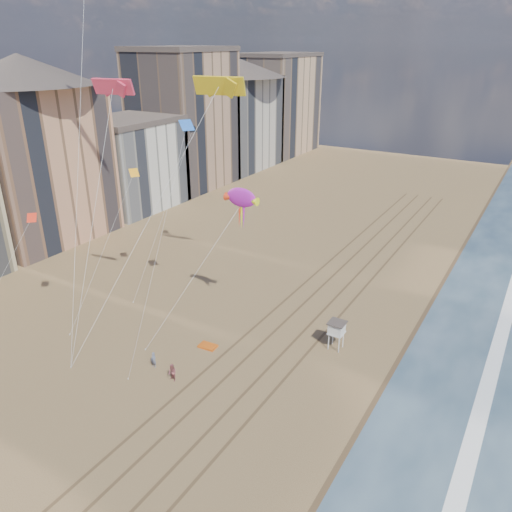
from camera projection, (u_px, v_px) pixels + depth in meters
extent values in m
plane|color=brown|center=(69.00, 508.00, 34.91)|extent=(260.00, 260.00, 0.00)
plane|color=#42301E|center=(462.00, 324.00, 57.42)|extent=(260.00, 260.00, 0.00)
plane|color=white|center=(501.00, 334.00, 55.44)|extent=(260.00, 260.00, 0.00)
cube|color=brown|center=(267.00, 316.00, 59.08)|extent=(0.28, 120.00, 0.01)
cube|color=brown|center=(285.00, 322.00, 57.95)|extent=(0.28, 120.00, 0.01)
cube|color=brown|center=(306.00, 328.00, 56.63)|extent=(0.28, 120.00, 0.01)
cube|color=brown|center=(324.00, 334.00, 55.59)|extent=(0.28, 120.00, 0.01)
cube|color=tan|center=(36.00, 165.00, 78.35)|extent=(15.00, 20.00, 24.00)
cone|color=#473D38|center=(19.00, 69.00, 72.70)|extent=(31.11, 31.11, 4.40)
cube|color=silver|center=(131.00, 166.00, 95.45)|extent=(14.00, 18.00, 16.00)
cube|color=#473D38|center=(126.00, 120.00, 92.07)|extent=(14.28, 18.36, 1.00)
cube|color=tan|center=(184.00, 121.00, 107.70)|extent=(16.00, 20.00, 28.00)
cube|color=#473D38|center=(180.00, 49.00, 101.93)|extent=(16.32, 20.40, 1.00)
cube|color=#BCB2A3|center=(237.00, 123.00, 124.39)|extent=(15.00, 22.00, 22.00)
cone|color=#473D38|center=(236.00, 67.00, 119.14)|extent=(34.22, 34.22, 4.40)
cube|color=tan|center=(277.00, 106.00, 141.14)|extent=(16.00, 24.00, 26.00)
cube|color=#473D38|center=(278.00, 54.00, 135.77)|extent=(16.32, 24.48, 1.00)
cylinder|color=silver|center=(328.00, 342.00, 52.47)|extent=(0.12, 0.12, 1.75)
cylinder|color=silver|center=(339.00, 345.00, 51.92)|extent=(0.12, 0.12, 1.75)
cylinder|color=silver|center=(333.00, 337.00, 53.39)|extent=(0.12, 0.12, 1.75)
cylinder|color=silver|center=(343.00, 340.00, 52.84)|extent=(0.12, 0.12, 1.75)
cube|color=silver|center=(336.00, 333.00, 52.25)|extent=(1.56, 1.56, 0.12)
cube|color=silver|center=(337.00, 328.00, 52.02)|extent=(1.46, 1.46, 1.07)
cube|color=#473D38|center=(337.00, 323.00, 51.76)|extent=(1.75, 1.75, 0.10)
cube|color=#D75612|center=(208.00, 346.00, 53.15)|extent=(1.97, 1.32, 0.22)
ellipsoid|color=#AF1BAF|center=(241.00, 197.00, 50.94)|extent=(3.92, 0.74, 2.33)
cone|color=red|center=(230.00, 197.00, 51.67)|extent=(1.05, 0.88, 0.88)
cone|color=#FAFB1A|center=(253.00, 201.00, 50.35)|extent=(1.05, 0.88, 0.88)
cylinder|color=silver|center=(193.00, 279.00, 51.98)|extent=(0.03, 0.03, 18.31)
imported|color=slate|center=(154.00, 360.00, 49.64)|extent=(0.61, 0.40, 1.66)
imported|color=#954B4E|center=(172.00, 373.00, 47.58)|extent=(1.03, 0.88, 1.83)
cube|color=gold|center=(219.00, 86.00, 53.71)|extent=(5.98, 1.94, 2.02)
cube|color=#DA304C|center=(113.00, 87.00, 45.03)|extent=(4.19, 1.42, 1.44)
plane|color=black|center=(193.00, 129.00, 62.23)|extent=(1.56, 1.57, 0.62)
plane|color=blue|center=(187.00, 125.00, 47.17)|extent=(1.96, 2.03, 0.86)
plane|color=#FFA115|center=(134.00, 173.00, 57.62)|extent=(1.63, 1.69, 0.76)
plane|color=red|center=(32.00, 218.00, 51.91)|extent=(1.57, 1.57, 0.71)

